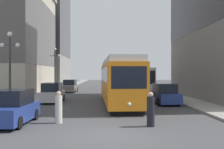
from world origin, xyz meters
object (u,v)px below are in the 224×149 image
object	(u,v)px
lamp_post_left_far	(55,63)
pedestrian_crossing_far	(151,110)
pedestrian_crossing_near	(59,108)
lamp_post_left_near	(10,58)
transit_bus	(139,79)
parked_car_left_mid	(52,93)
parked_car_left_far	(12,108)
parked_car_left_near	(70,86)
streetcar	(118,80)
parked_car_right_far	(164,94)

from	to	relation	value
lamp_post_left_far	pedestrian_crossing_far	bearing A→B (deg)	-68.75
pedestrian_crossing_near	lamp_post_left_near	size ratio (longest dim) A/B	0.31
transit_bus	lamp_post_left_far	world-z (taller)	lamp_post_left_far
parked_car_left_mid	parked_car_left_far	bearing A→B (deg)	-90.91
parked_car_left_near	parked_car_left_far	size ratio (longest dim) A/B	1.11
parked_car_left_near	parked_car_left_far	world-z (taller)	same
parked_car_left_near	lamp_post_left_near	distance (m)	19.25
transit_bus	pedestrian_crossing_far	size ratio (longest dim) A/B	6.55
streetcar	parked_car_left_near	world-z (taller)	streetcar
parked_car_right_far	pedestrian_crossing_far	xyz separation A→B (m)	(-3.01, -9.93, -0.03)
transit_bus	parked_car_left_mid	bearing A→B (deg)	-127.62
streetcar	lamp_post_left_far	distance (m)	15.97
lamp_post_left_far	pedestrian_crossing_near	bearing A→B (deg)	-79.11
lamp_post_left_near	lamp_post_left_far	world-z (taller)	lamp_post_left_far
parked_car_right_far	pedestrian_crossing_near	xyz separation A→B (m)	(-7.84, -8.87, -0.04)
parked_car_left_near	parked_car_left_mid	xyz separation A→B (m)	(-0.00, -13.12, 0.00)
pedestrian_crossing_near	parked_car_left_near	bearing A→B (deg)	21.45
lamp_post_left_near	lamp_post_left_far	size ratio (longest dim) A/B	0.91
parked_car_left_far	pedestrian_crossing_near	distance (m)	2.42
parked_car_left_mid	pedestrian_crossing_far	distance (m)	13.79
parked_car_right_far	pedestrian_crossing_far	distance (m)	10.38
transit_bus	parked_car_left_near	size ratio (longest dim) A/B	2.40
lamp_post_left_near	pedestrian_crossing_far	bearing A→B (deg)	-32.96
transit_bus	lamp_post_left_near	world-z (taller)	lamp_post_left_near
parked_car_left_far	lamp_post_left_near	distance (m)	6.15
parked_car_left_far	lamp_post_left_far	world-z (taller)	lamp_post_left_far
streetcar	pedestrian_crossing_near	xyz separation A→B (m)	(-3.75, -8.81, -1.29)
parked_car_right_far	parked_car_left_far	distance (m)	13.68
parked_car_right_far	pedestrian_crossing_near	size ratio (longest dim) A/B	2.80
parked_car_left_mid	parked_car_left_far	distance (m)	10.85
streetcar	parked_car_left_far	bearing A→B (deg)	-126.52
transit_bus	parked_car_right_far	bearing A→B (deg)	-90.77
parked_car_left_far	lamp_post_left_near	size ratio (longest dim) A/B	0.78
parked_car_left_far	lamp_post_left_far	size ratio (longest dim) A/B	0.71
streetcar	parked_car_right_far	distance (m)	4.27
transit_bus	parked_car_left_far	distance (m)	26.63
parked_car_right_far	parked_car_left_far	xyz separation A→B (m)	(-10.25, -9.06, -0.00)
parked_car_right_far	pedestrian_crossing_far	bearing A→B (deg)	70.99
streetcar	pedestrian_crossing_far	bearing A→B (deg)	-85.90
parked_car_left_mid	lamp_post_left_far	world-z (taller)	lamp_post_left_far
pedestrian_crossing_near	lamp_post_left_far	bearing A→B (deg)	26.53
parked_car_left_near	pedestrian_crossing_near	bearing A→B (deg)	-83.09
parked_car_left_mid	lamp_post_left_near	bearing A→B (deg)	-109.03
parked_car_left_near	pedestrian_crossing_far	bearing A→B (deg)	-72.66
transit_bus	pedestrian_crossing_near	distance (m)	25.64
pedestrian_crossing_near	streetcar	bearing A→B (deg)	-7.42
parked_car_left_far	pedestrian_crossing_far	size ratio (longest dim) A/B	2.46
parked_car_left_mid	lamp_post_left_near	size ratio (longest dim) A/B	0.89
lamp_post_left_far	transit_bus	bearing A→B (deg)	9.40
lamp_post_left_near	transit_bus	bearing A→B (deg)	58.48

